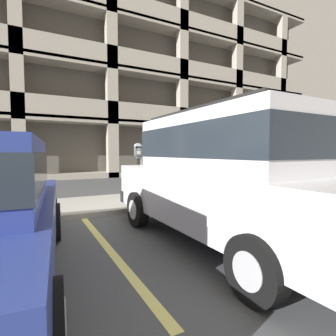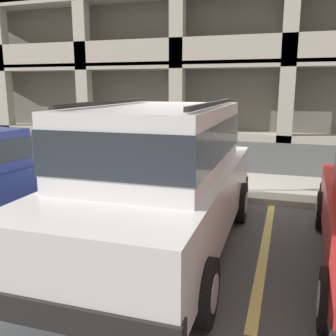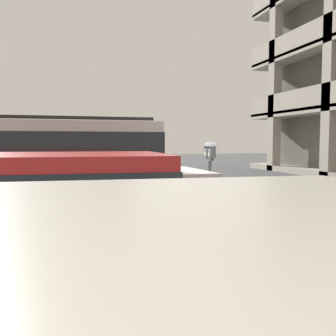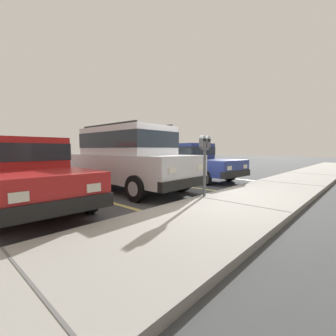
{
  "view_description": "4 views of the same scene",
  "coord_description": "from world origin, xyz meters",
  "px_view_note": "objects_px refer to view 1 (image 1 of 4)",
  "views": [
    {
      "loc": [
        -2.53,
        -5.49,
        1.41
      ],
      "look_at": [
        0.01,
        -0.68,
        1.09
      ],
      "focal_mm": 28.0,
      "sensor_mm": 36.0,
      "label": 1
    },
    {
      "loc": [
        1.75,
        -6.87,
        2.2
      ],
      "look_at": [
        -0.31,
        -0.46,
        0.75
      ],
      "focal_mm": 40.0,
      "sensor_mm": 36.0,
      "label": 2
    },
    {
      "loc": [
        6.71,
        -2.42,
        1.66
      ],
      "look_at": [
        0.05,
        -0.56,
        1.16
      ],
      "focal_mm": 40.0,
      "sensor_mm": 36.0,
      "label": 3
    },
    {
      "loc": [
        4.57,
        3.43,
        1.29
      ],
      "look_at": [
        -0.28,
        -0.99,
        0.75
      ],
      "focal_mm": 24.0,
      "sensor_mm": 36.0,
      "label": 4
    }
  ],
  "objects_px": {
    "dark_hatchback": "(334,181)",
    "parking_garage": "(92,89)",
    "silver_suv": "(227,173)",
    "parking_meter_far": "(305,159)",
    "parking_meter_near": "(142,159)"
  },
  "relations": [
    {
      "from": "dark_hatchback",
      "to": "parking_garage",
      "type": "xyz_separation_m",
      "value": [
        -1.5,
        16.54,
        5.21
      ]
    },
    {
      "from": "silver_suv",
      "to": "parking_meter_far",
      "type": "height_order",
      "value": "silver_suv"
    },
    {
      "from": "parking_meter_near",
      "to": "parking_meter_far",
      "type": "relative_size",
      "value": 1.07
    },
    {
      "from": "dark_hatchback",
      "to": "parking_garage",
      "type": "bearing_deg",
      "value": 98.17
    },
    {
      "from": "parking_meter_near",
      "to": "parking_garage",
      "type": "height_order",
      "value": "parking_garage"
    },
    {
      "from": "parking_garage",
      "to": "parking_meter_near",
      "type": "bearing_deg",
      "value": -97.21
    },
    {
      "from": "silver_suv",
      "to": "parking_meter_near",
      "type": "bearing_deg",
      "value": 96.6
    },
    {
      "from": "silver_suv",
      "to": "dark_hatchback",
      "type": "xyz_separation_m",
      "value": [
        2.92,
        0.04,
        -0.27
      ]
    },
    {
      "from": "silver_suv",
      "to": "parking_meter_far",
      "type": "distance_m",
      "value": 6.44
    },
    {
      "from": "parking_garage",
      "to": "dark_hatchback",
      "type": "bearing_deg",
      "value": -84.83
    },
    {
      "from": "parking_meter_near",
      "to": "parking_meter_far",
      "type": "xyz_separation_m",
      "value": [
        6.18,
        0.05,
        -0.07
      ]
    },
    {
      "from": "silver_suv",
      "to": "dark_hatchback",
      "type": "relative_size",
      "value": 1.05
    },
    {
      "from": "parking_garage",
      "to": "silver_suv",
      "type": "bearing_deg",
      "value": -94.9
    },
    {
      "from": "parking_meter_far",
      "to": "parking_garage",
      "type": "relative_size",
      "value": 0.04
    },
    {
      "from": "dark_hatchback",
      "to": "parking_garage",
      "type": "height_order",
      "value": "parking_garage"
    }
  ]
}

